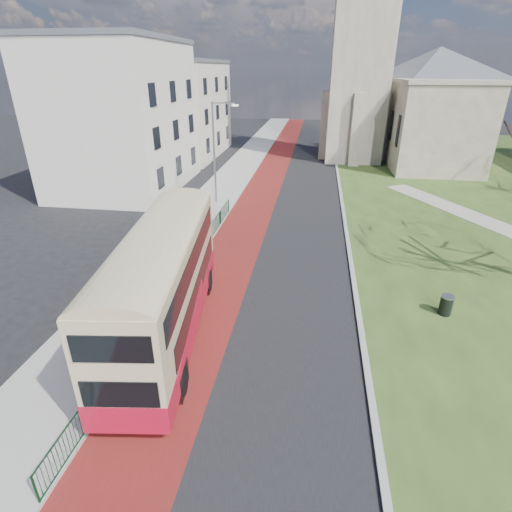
# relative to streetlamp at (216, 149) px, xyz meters

# --- Properties ---
(ground) EXTENTS (160.00, 160.00, 0.00)m
(ground) POSITION_rel_streetlamp_xyz_m (4.35, -18.00, -4.59)
(ground) COLOR black
(ground) RESTS_ON ground
(road_carriageway) EXTENTS (9.00, 120.00, 0.01)m
(road_carriageway) POSITION_rel_streetlamp_xyz_m (5.85, 2.00, -4.59)
(road_carriageway) COLOR black
(road_carriageway) RESTS_ON ground
(bus_lane) EXTENTS (3.40, 120.00, 0.01)m
(bus_lane) POSITION_rel_streetlamp_xyz_m (3.15, 2.00, -4.59)
(bus_lane) COLOR #591414
(bus_lane) RESTS_ON ground
(pavement_west) EXTENTS (4.00, 120.00, 0.12)m
(pavement_west) POSITION_rel_streetlamp_xyz_m (-0.65, 2.00, -4.53)
(pavement_west) COLOR gray
(pavement_west) RESTS_ON ground
(kerb_west) EXTENTS (0.25, 120.00, 0.13)m
(kerb_west) POSITION_rel_streetlamp_xyz_m (1.35, 2.00, -4.53)
(kerb_west) COLOR #999993
(kerb_west) RESTS_ON ground
(kerb_east) EXTENTS (0.25, 80.00, 0.13)m
(kerb_east) POSITION_rel_streetlamp_xyz_m (10.45, 4.00, -4.53)
(kerb_east) COLOR #999993
(kerb_east) RESTS_ON ground
(pedestrian_railing) EXTENTS (0.07, 24.00, 1.12)m
(pedestrian_railing) POSITION_rel_streetlamp_xyz_m (1.40, -14.00, -4.04)
(pedestrian_railing) COLOR #0C3817
(pedestrian_railing) RESTS_ON ground
(gothic_church) EXTENTS (16.38, 18.00, 40.00)m
(gothic_church) POSITION_rel_streetlamp_xyz_m (16.91, 20.00, 8.54)
(gothic_church) COLOR gray
(gothic_church) RESTS_ON ground
(street_block_near) EXTENTS (10.30, 14.30, 13.00)m
(street_block_near) POSITION_rel_streetlamp_xyz_m (-9.65, 4.00, 1.92)
(street_block_near) COLOR silver
(street_block_near) RESTS_ON ground
(street_block_far) EXTENTS (10.30, 16.30, 11.50)m
(street_block_far) POSITION_rel_streetlamp_xyz_m (-9.65, 20.00, 1.17)
(street_block_far) COLOR beige
(street_block_far) RESTS_ON ground
(streetlamp) EXTENTS (2.13, 0.18, 8.00)m
(streetlamp) POSITION_rel_streetlamp_xyz_m (0.00, 0.00, 0.00)
(streetlamp) COLOR gray
(streetlamp) RESTS_ON pavement_west
(bus) EXTENTS (4.06, 11.58, 4.74)m
(bus) POSITION_rel_streetlamp_xyz_m (2.22, -18.30, -1.89)
(bus) COLOR #A50F26
(bus) RESTS_ON ground
(litter_bin) EXTENTS (0.68, 0.68, 0.98)m
(litter_bin) POSITION_rel_streetlamp_xyz_m (14.41, -14.96, -4.06)
(litter_bin) COLOR black
(litter_bin) RESTS_ON grass_green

